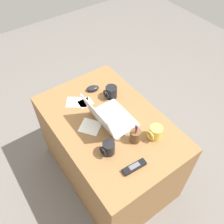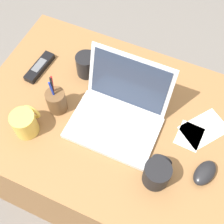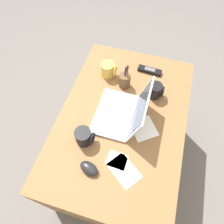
{
  "view_description": "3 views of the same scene",
  "coord_description": "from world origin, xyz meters",
  "px_view_note": "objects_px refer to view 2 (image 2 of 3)",
  "views": [
    {
      "loc": [
        -0.93,
        0.63,
        2.1
      ],
      "look_at": [
        0.04,
        -0.06,
        0.76
      ],
      "focal_mm": 39.26,
      "sensor_mm": 36.0,
      "label": 1
    },
    {
      "loc": [
        0.2,
        -0.52,
        1.74
      ],
      "look_at": [
        -0.03,
        -0.01,
        0.79
      ],
      "focal_mm": 49.18,
      "sensor_mm": 36.0,
      "label": 2
    },
    {
      "loc": [
        0.6,
        0.11,
        1.79
      ],
      "look_at": [
        0.04,
        -0.05,
        0.82
      ],
      "focal_mm": 33.06,
      "sensor_mm": 36.0,
      "label": 3
    }
  ],
  "objects_px": {
    "computer_mouse": "(205,173)",
    "coffee_mug_spare": "(25,123)",
    "coffee_mug_tall": "(87,64)",
    "pen_holder": "(56,101)",
    "coffee_mug_white": "(157,173)",
    "cordless_phone": "(40,67)",
    "laptop": "(119,113)"
  },
  "relations": [
    {
      "from": "laptop",
      "to": "coffee_mug_white",
      "type": "distance_m",
      "value": 0.26
    },
    {
      "from": "computer_mouse",
      "to": "cordless_phone",
      "type": "distance_m",
      "value": 0.76
    },
    {
      "from": "coffee_mug_tall",
      "to": "coffee_mug_white",
      "type": "bearing_deg",
      "value": -37.14
    },
    {
      "from": "computer_mouse",
      "to": "cordless_phone",
      "type": "relative_size",
      "value": 0.64
    },
    {
      "from": "coffee_mug_white",
      "to": "pen_holder",
      "type": "height_order",
      "value": "pen_holder"
    },
    {
      "from": "cordless_phone",
      "to": "coffee_mug_tall",
      "type": "bearing_deg",
      "value": 19.82
    },
    {
      "from": "computer_mouse",
      "to": "cordless_phone",
      "type": "bearing_deg",
      "value": -174.34
    },
    {
      "from": "coffee_mug_white",
      "to": "cordless_phone",
      "type": "xyz_separation_m",
      "value": [
        -0.6,
        0.24,
        -0.04
      ]
    },
    {
      "from": "computer_mouse",
      "to": "pen_holder",
      "type": "xyz_separation_m",
      "value": [
        -0.58,
        0.03,
        0.03
      ]
    },
    {
      "from": "coffee_mug_tall",
      "to": "coffee_mug_spare",
      "type": "distance_m",
      "value": 0.34
    },
    {
      "from": "computer_mouse",
      "to": "coffee_mug_spare",
      "type": "relative_size",
      "value": 1.04
    },
    {
      "from": "coffee_mug_spare",
      "to": "pen_holder",
      "type": "height_order",
      "value": "pen_holder"
    },
    {
      "from": "coffee_mug_white",
      "to": "cordless_phone",
      "type": "relative_size",
      "value": 0.62
    },
    {
      "from": "coffee_mug_white",
      "to": "pen_holder",
      "type": "relative_size",
      "value": 0.57
    },
    {
      "from": "coffee_mug_spare",
      "to": "laptop",
      "type": "bearing_deg",
      "value": 31.32
    },
    {
      "from": "laptop",
      "to": "coffee_mug_tall",
      "type": "distance_m",
      "value": 0.26
    },
    {
      "from": "laptop",
      "to": "coffee_mug_spare",
      "type": "height_order",
      "value": "laptop"
    },
    {
      "from": "computer_mouse",
      "to": "pen_holder",
      "type": "height_order",
      "value": "pen_holder"
    },
    {
      "from": "coffee_mug_spare",
      "to": "cordless_phone",
      "type": "bearing_deg",
      "value": 111.95
    },
    {
      "from": "computer_mouse",
      "to": "pen_holder",
      "type": "distance_m",
      "value": 0.58
    },
    {
      "from": "coffee_mug_white",
      "to": "pen_holder",
      "type": "xyz_separation_m",
      "value": [
        -0.44,
        0.11,
        0.0
      ]
    },
    {
      "from": "cordless_phone",
      "to": "computer_mouse",
      "type": "bearing_deg",
      "value": -12.69
    },
    {
      "from": "coffee_mug_white",
      "to": "coffee_mug_tall",
      "type": "bearing_deg",
      "value": 142.86
    },
    {
      "from": "computer_mouse",
      "to": "laptop",
      "type": "bearing_deg",
      "value": -174.67
    },
    {
      "from": "laptop",
      "to": "computer_mouse",
      "type": "height_order",
      "value": "laptop"
    },
    {
      "from": "coffee_mug_tall",
      "to": "pen_holder",
      "type": "xyz_separation_m",
      "value": [
        -0.02,
        -0.2,
        0.0
      ]
    },
    {
      "from": "computer_mouse",
      "to": "coffee_mug_tall",
      "type": "bearing_deg",
      "value": 175.54
    },
    {
      "from": "laptop",
      "to": "coffee_mug_white",
      "type": "xyz_separation_m",
      "value": [
        0.21,
        -0.16,
        0.0
      ]
    },
    {
      "from": "coffee_mug_white",
      "to": "cordless_phone",
      "type": "bearing_deg",
      "value": 157.73
    },
    {
      "from": "coffee_mug_white",
      "to": "coffee_mug_spare",
      "type": "height_order",
      "value": "coffee_mug_spare"
    },
    {
      "from": "computer_mouse",
      "to": "coffee_mug_spare",
      "type": "height_order",
      "value": "coffee_mug_spare"
    },
    {
      "from": "coffee_mug_white",
      "to": "cordless_phone",
      "type": "distance_m",
      "value": 0.65
    }
  ]
}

